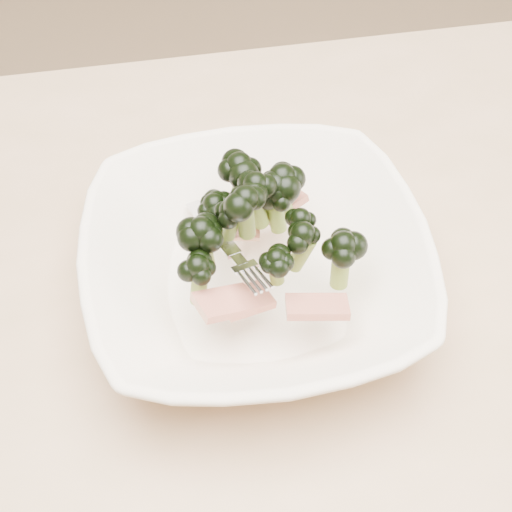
% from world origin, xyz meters
% --- Properties ---
extents(dining_table, '(1.20, 0.80, 0.75)m').
position_xyz_m(dining_table, '(0.00, 0.00, 0.65)').
color(dining_table, tan).
rests_on(dining_table, ground).
extents(broccoli_dish, '(0.30, 0.30, 0.12)m').
position_xyz_m(broccoli_dish, '(0.02, 0.04, 0.79)').
color(broccoli_dish, white).
rests_on(broccoli_dish, dining_table).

